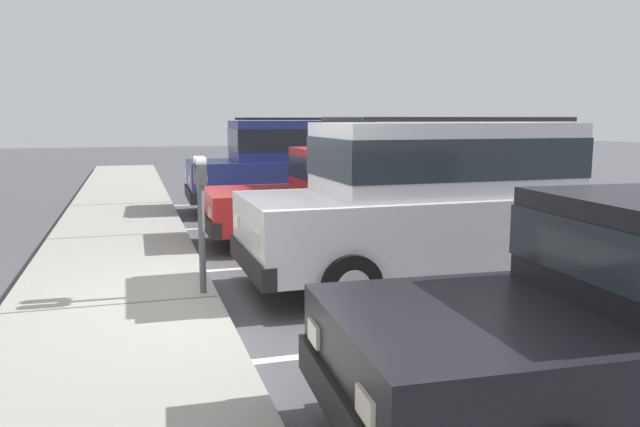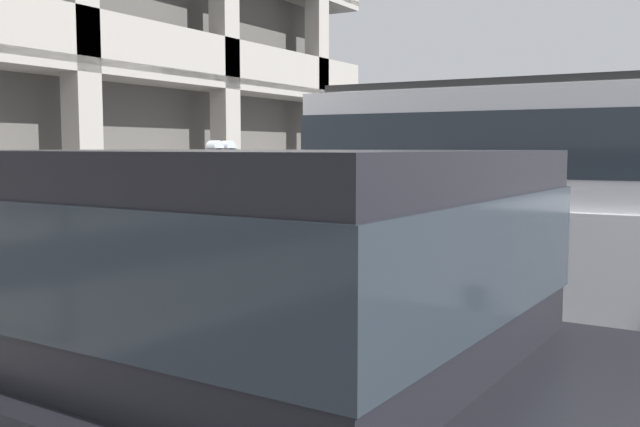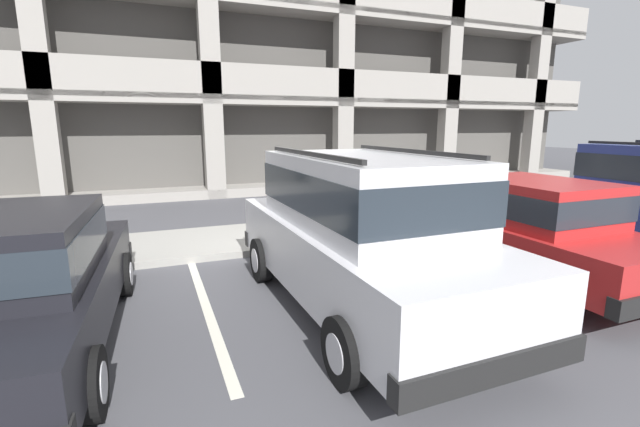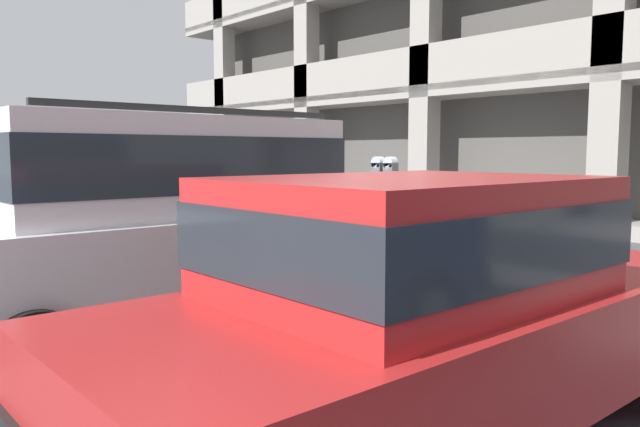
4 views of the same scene
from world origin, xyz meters
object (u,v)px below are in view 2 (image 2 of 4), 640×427
object	(u,v)px
silver_suv	(509,206)
dark_hatchback	(561,210)
parking_meter_near	(222,179)
red_sedan	(177,349)
blue_coupe	(615,177)

from	to	relation	value
silver_suv	dark_hatchback	world-z (taller)	silver_suv
parking_meter_near	red_sedan	bearing A→B (deg)	-144.30
dark_hatchback	parking_meter_near	xyz separation A→B (m)	(-2.90, 2.69, 0.41)
red_sedan	blue_coupe	distance (m)	10.16
dark_hatchback	parking_meter_near	world-z (taller)	parking_meter_near
red_sedan	parking_meter_near	xyz separation A→B (m)	(3.71, 2.67, 0.41)
silver_suv	parking_meter_near	size ratio (longest dim) A/B	3.20
silver_suv	parking_meter_near	world-z (taller)	silver_suv
red_sedan	parking_meter_near	bearing A→B (deg)	38.53
silver_suv	red_sedan	distance (m)	3.74
silver_suv	red_sedan	bearing A→B (deg)	176.46
parking_meter_near	silver_suv	bearing A→B (deg)	-89.84
silver_suv	red_sedan	size ratio (longest dim) A/B	1.05
red_sedan	dark_hatchback	bearing A→B (deg)	2.65
silver_suv	dark_hatchback	bearing A→B (deg)	2.92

